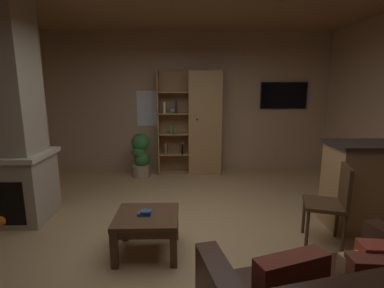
{
  "coord_description": "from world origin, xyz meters",
  "views": [
    {
      "loc": [
        -0.09,
        -3.07,
        1.75
      ],
      "look_at": [
        0.0,
        0.4,
        1.05
      ],
      "focal_mm": 26.83,
      "sensor_mm": 36.0,
      "label": 1
    }
  ],
  "objects_px": {
    "table_book_1": "(146,212)",
    "table_book_0": "(144,214)",
    "coffee_table": "(147,222)",
    "potted_floor_plant": "(141,154)",
    "stone_fireplace": "(7,125)",
    "dining_chair": "(333,199)",
    "wall_mounted_tv": "(284,95)",
    "bookshelf_cabinet": "(200,124)"
  },
  "relations": [
    {
      "from": "bookshelf_cabinet",
      "to": "dining_chair",
      "type": "xyz_separation_m",
      "value": [
        1.31,
        -2.79,
        -0.48
      ]
    },
    {
      "from": "stone_fireplace",
      "to": "potted_floor_plant",
      "type": "height_order",
      "value": "stone_fireplace"
    },
    {
      "from": "bookshelf_cabinet",
      "to": "coffee_table",
      "type": "distance_m",
      "value": 3.07
    },
    {
      "from": "dining_chair",
      "to": "potted_floor_plant",
      "type": "height_order",
      "value": "dining_chair"
    },
    {
      "from": "coffee_table",
      "to": "table_book_0",
      "type": "bearing_deg",
      "value": -171.26
    },
    {
      "from": "table_book_0",
      "to": "wall_mounted_tv",
      "type": "distance_m",
      "value": 4.14
    },
    {
      "from": "table_book_1",
      "to": "potted_floor_plant",
      "type": "bearing_deg",
      "value": 99.52
    },
    {
      "from": "table_book_0",
      "to": "table_book_1",
      "type": "distance_m",
      "value": 0.03
    },
    {
      "from": "dining_chair",
      "to": "potted_floor_plant",
      "type": "bearing_deg",
      "value": 134.36
    },
    {
      "from": "table_book_0",
      "to": "bookshelf_cabinet",
      "type": "bearing_deg",
      "value": 75.66
    },
    {
      "from": "bookshelf_cabinet",
      "to": "table_book_1",
      "type": "bearing_deg",
      "value": -103.97
    },
    {
      "from": "coffee_table",
      "to": "potted_floor_plant",
      "type": "height_order",
      "value": "potted_floor_plant"
    },
    {
      "from": "coffee_table",
      "to": "wall_mounted_tv",
      "type": "bearing_deg",
      "value": 51.86
    },
    {
      "from": "potted_floor_plant",
      "to": "table_book_0",
      "type": "bearing_deg",
      "value": -80.87
    },
    {
      "from": "bookshelf_cabinet",
      "to": "table_book_1",
      "type": "relative_size",
      "value": 18.93
    },
    {
      "from": "stone_fireplace",
      "to": "wall_mounted_tv",
      "type": "height_order",
      "value": "stone_fireplace"
    },
    {
      "from": "stone_fireplace",
      "to": "table_book_1",
      "type": "height_order",
      "value": "stone_fireplace"
    },
    {
      "from": "stone_fireplace",
      "to": "potted_floor_plant",
      "type": "distance_m",
      "value": 2.43
    },
    {
      "from": "stone_fireplace",
      "to": "wall_mounted_tv",
      "type": "relative_size",
      "value": 2.95
    },
    {
      "from": "bookshelf_cabinet",
      "to": "coffee_table",
      "type": "height_order",
      "value": "bookshelf_cabinet"
    },
    {
      "from": "stone_fireplace",
      "to": "bookshelf_cabinet",
      "type": "relative_size",
      "value": 1.38
    },
    {
      "from": "table_book_0",
      "to": "potted_floor_plant",
      "type": "relative_size",
      "value": 0.15
    },
    {
      "from": "bookshelf_cabinet",
      "to": "stone_fireplace",
      "type": "bearing_deg",
      "value": -141.17
    },
    {
      "from": "stone_fireplace",
      "to": "bookshelf_cabinet",
      "type": "xyz_separation_m",
      "value": [
        2.56,
        2.06,
        -0.26
      ]
    },
    {
      "from": "stone_fireplace",
      "to": "table_book_1",
      "type": "distance_m",
      "value": 2.18
    },
    {
      "from": "bookshelf_cabinet",
      "to": "potted_floor_plant",
      "type": "xyz_separation_m",
      "value": [
        -1.17,
        -0.26,
        -0.56
      ]
    },
    {
      "from": "bookshelf_cabinet",
      "to": "table_book_1",
      "type": "xyz_separation_m",
      "value": [
        -0.73,
        -2.91,
        -0.54
      ]
    },
    {
      "from": "dining_chair",
      "to": "wall_mounted_tv",
      "type": "height_order",
      "value": "wall_mounted_tv"
    },
    {
      "from": "table_book_1",
      "to": "wall_mounted_tv",
      "type": "relative_size",
      "value": 0.11
    },
    {
      "from": "bookshelf_cabinet",
      "to": "potted_floor_plant",
      "type": "height_order",
      "value": "bookshelf_cabinet"
    },
    {
      "from": "dining_chair",
      "to": "wall_mounted_tv",
      "type": "relative_size",
      "value": 0.96
    },
    {
      "from": "stone_fireplace",
      "to": "dining_chair",
      "type": "xyz_separation_m",
      "value": [
        3.87,
        -0.73,
        -0.75
      ]
    },
    {
      "from": "table_book_0",
      "to": "dining_chair",
      "type": "xyz_separation_m",
      "value": [
        2.05,
        0.12,
        0.09
      ]
    },
    {
      "from": "potted_floor_plant",
      "to": "wall_mounted_tv",
      "type": "bearing_deg",
      "value": 9.13
    },
    {
      "from": "stone_fireplace",
      "to": "table_book_0",
      "type": "relative_size",
      "value": 21.13
    },
    {
      "from": "stone_fireplace",
      "to": "dining_chair",
      "type": "relative_size",
      "value": 3.06
    },
    {
      "from": "table_book_1",
      "to": "potted_floor_plant",
      "type": "distance_m",
      "value": 2.7
    },
    {
      "from": "coffee_table",
      "to": "dining_chair",
      "type": "relative_size",
      "value": 0.71
    },
    {
      "from": "wall_mounted_tv",
      "to": "dining_chair",
      "type": "bearing_deg",
      "value": -97.95
    },
    {
      "from": "coffee_table",
      "to": "potted_floor_plant",
      "type": "relative_size",
      "value": 0.76
    },
    {
      "from": "table_book_1",
      "to": "table_book_0",
      "type": "bearing_deg",
      "value": 169.64
    },
    {
      "from": "table_book_0",
      "to": "wall_mounted_tv",
      "type": "xyz_separation_m",
      "value": [
        2.47,
        3.12,
        1.12
      ]
    }
  ]
}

